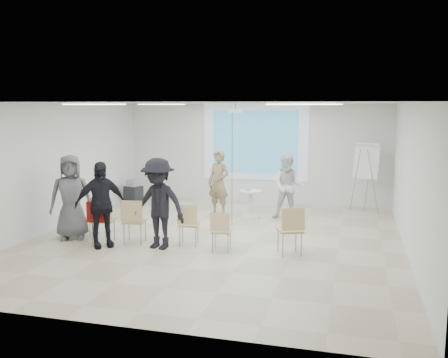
% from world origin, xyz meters
% --- Properties ---
extents(floor, '(8.00, 9.00, 0.10)m').
position_xyz_m(floor, '(0.00, 0.00, -0.05)').
color(floor, beige).
rests_on(floor, ground).
extents(ceiling, '(8.00, 9.00, 0.10)m').
position_xyz_m(ceiling, '(0.00, 0.00, 3.05)').
color(ceiling, white).
rests_on(ceiling, wall_back).
extents(wall_back, '(8.00, 0.10, 3.00)m').
position_xyz_m(wall_back, '(0.00, 4.55, 1.50)').
color(wall_back, silver).
rests_on(wall_back, floor).
extents(wall_left, '(0.10, 9.00, 3.00)m').
position_xyz_m(wall_left, '(-4.05, 0.00, 1.50)').
color(wall_left, silver).
rests_on(wall_left, floor).
extents(wall_right, '(0.10, 9.00, 3.00)m').
position_xyz_m(wall_right, '(4.05, 0.00, 1.50)').
color(wall_right, silver).
rests_on(wall_right, floor).
extents(projection_halo, '(3.20, 0.01, 2.30)m').
position_xyz_m(projection_halo, '(0.00, 4.49, 1.85)').
color(projection_halo, silver).
rests_on(projection_halo, wall_back).
extents(projection_image, '(2.60, 0.01, 1.90)m').
position_xyz_m(projection_image, '(0.00, 4.47, 1.85)').
color(projection_image, '#3797BB').
rests_on(projection_image, wall_back).
extents(pedestal_table, '(0.73, 0.73, 0.76)m').
position_xyz_m(pedestal_table, '(0.33, 2.33, 0.42)').
color(pedestal_table, silver).
rests_on(pedestal_table, floor).
extents(player_left, '(0.85, 0.71, 2.00)m').
position_xyz_m(player_left, '(-0.58, 2.43, 1.00)').
color(player_left, '#947D5B').
rests_on(player_left, floor).
extents(player_right, '(0.96, 0.78, 1.90)m').
position_xyz_m(player_right, '(1.28, 2.50, 0.95)').
color(player_right, white).
rests_on(player_right, floor).
extents(controller_left, '(0.08, 0.14, 0.04)m').
position_xyz_m(controller_left, '(-0.40, 2.68, 1.32)').
color(controller_left, white).
rests_on(controller_left, player_left).
extents(controller_right, '(0.04, 0.12, 0.04)m').
position_xyz_m(controller_right, '(1.10, 2.75, 1.28)').
color(controller_right, white).
rests_on(controller_right, player_right).
extents(chair_far_left, '(0.56, 0.58, 0.92)m').
position_xyz_m(chair_far_left, '(-2.63, -0.38, 0.55)').
color(chair_far_left, tan).
rests_on(chair_far_left, floor).
extents(chair_left_mid, '(0.56, 0.59, 0.99)m').
position_xyz_m(chair_left_mid, '(-2.27, -0.87, 0.58)').
color(chair_left_mid, tan).
rests_on(chair_left_mid, floor).
extents(chair_left_inner, '(0.52, 0.55, 0.97)m').
position_xyz_m(chair_left_inner, '(-1.59, -0.75, 0.58)').
color(chair_left_inner, tan).
rests_on(chair_left_inner, floor).
extents(chair_center, '(0.49, 0.52, 0.90)m').
position_xyz_m(chair_center, '(-0.41, -0.58, 0.53)').
color(chair_center, tan).
rests_on(chair_center, floor).
extents(chair_right_inner, '(0.43, 0.46, 0.84)m').
position_xyz_m(chair_right_inner, '(0.37, -0.84, 0.49)').
color(chair_right_inner, tan).
rests_on(chair_right_inner, floor).
extents(chair_right_far, '(0.62, 0.64, 0.99)m').
position_xyz_m(chair_right_far, '(1.76, -0.72, 0.59)').
color(chair_right_far, tan).
rests_on(chair_right_far, floor).
extents(red_jacket, '(0.47, 0.20, 0.43)m').
position_xyz_m(red_jacket, '(-2.28, -1.00, 0.72)').
color(red_jacket, '#A51514').
rests_on(red_jacket, chair_left_mid).
extents(laptop, '(0.39, 0.31, 0.03)m').
position_xyz_m(laptop, '(-1.60, -0.65, 0.52)').
color(laptop, black).
rests_on(laptop, chair_left_inner).
extents(audience_left, '(1.38, 1.34, 2.07)m').
position_xyz_m(audience_left, '(-2.17, -1.09, 1.04)').
color(audience_left, black).
rests_on(audience_left, floor).
extents(audience_mid, '(1.49, 0.98, 2.14)m').
position_xyz_m(audience_mid, '(-0.96, -0.89, 1.07)').
color(audience_mid, black).
rests_on(audience_mid, floor).
extents(audience_outer, '(1.22, 1.06, 2.10)m').
position_xyz_m(audience_outer, '(-3.12, -0.66, 1.05)').
color(audience_outer, slate).
rests_on(audience_outer, floor).
extents(flipchart_easel, '(0.79, 0.62, 1.92)m').
position_xyz_m(flipchart_easel, '(3.24, 3.80, 1.41)').
color(flipchart_easel, '#92949A').
rests_on(flipchart_easel, floor).
extents(av_cart, '(0.58, 0.52, 0.72)m').
position_xyz_m(av_cart, '(-3.54, 3.44, 0.33)').
color(av_cart, black).
rests_on(av_cart, floor).
extents(ceiling_projector, '(0.30, 0.25, 3.00)m').
position_xyz_m(ceiling_projector, '(0.10, 1.49, 2.69)').
color(ceiling_projector, white).
rests_on(ceiling_projector, ceiling).
extents(fluor_panel_nw, '(1.20, 0.30, 0.02)m').
position_xyz_m(fluor_panel_nw, '(-2.00, 2.00, 2.97)').
color(fluor_panel_nw, white).
rests_on(fluor_panel_nw, ceiling).
extents(fluor_panel_ne, '(1.20, 0.30, 0.02)m').
position_xyz_m(fluor_panel_ne, '(2.00, 2.00, 2.97)').
color(fluor_panel_ne, white).
rests_on(fluor_panel_ne, ceiling).
extents(fluor_panel_sw, '(1.20, 0.30, 0.02)m').
position_xyz_m(fluor_panel_sw, '(-2.00, -1.50, 2.97)').
color(fluor_panel_sw, white).
rests_on(fluor_panel_sw, ceiling).
extents(fluor_panel_se, '(1.20, 0.30, 0.02)m').
position_xyz_m(fluor_panel_se, '(2.00, -1.50, 2.97)').
color(fluor_panel_se, white).
rests_on(fluor_panel_se, ceiling).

